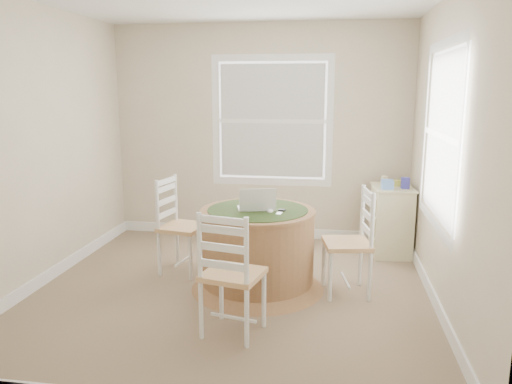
# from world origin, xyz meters

# --- Properties ---
(room) EXTENTS (3.64, 3.64, 2.64)m
(room) POSITION_xyz_m (0.17, 0.16, 1.30)
(room) COLOR #846A54
(room) RESTS_ON ground
(round_table) EXTENTS (1.23, 1.23, 0.76)m
(round_table) POSITION_xyz_m (0.23, 0.14, 0.41)
(round_table) COLOR olive
(round_table) RESTS_ON ground
(chair_left) EXTENTS (0.47, 0.49, 0.95)m
(chair_left) POSITION_xyz_m (-0.57, 0.43, 0.47)
(chair_left) COLOR white
(chair_left) RESTS_ON ground
(chair_near) EXTENTS (0.50, 0.48, 0.95)m
(chair_near) POSITION_xyz_m (0.18, -0.76, 0.47)
(chair_near) COLOR white
(chair_near) RESTS_ON ground
(chair_right) EXTENTS (0.47, 0.48, 0.95)m
(chair_right) POSITION_xyz_m (1.04, 0.14, 0.47)
(chair_right) COLOR white
(chair_right) RESTS_ON ground
(laptop) EXTENTS (0.39, 0.37, 0.23)m
(laptop) POSITION_xyz_m (0.22, 0.13, 0.78)
(laptop) COLOR white
(laptop) RESTS_ON round_table
(mouse) EXTENTS (0.07, 0.10, 0.03)m
(mouse) POSITION_xyz_m (0.35, 0.07, 0.76)
(mouse) COLOR white
(mouse) RESTS_ON round_table
(phone) EXTENTS (0.06, 0.10, 0.02)m
(phone) POSITION_xyz_m (0.44, 0.01, 0.75)
(phone) COLOR #B7BABF
(phone) RESTS_ON round_table
(keys) EXTENTS (0.07, 0.06, 0.02)m
(keys) POSITION_xyz_m (0.46, 0.11, 0.76)
(keys) COLOR black
(keys) RESTS_ON round_table
(corner_chest) EXTENTS (0.47, 0.61, 0.77)m
(corner_chest) POSITION_xyz_m (1.55, 1.35, 0.39)
(corner_chest) COLOR beige
(corner_chest) RESTS_ON ground
(tissue_box) EXTENTS (0.13, 0.13, 0.10)m
(tissue_box) POSITION_xyz_m (1.48, 1.21, 0.82)
(tissue_box) COLOR #5D8AD5
(tissue_box) RESTS_ON corner_chest
(box_yellow) EXTENTS (0.16, 0.11, 0.06)m
(box_yellow) POSITION_xyz_m (1.59, 1.41, 0.80)
(box_yellow) COLOR #CECA48
(box_yellow) RESTS_ON corner_chest
(box_blue) EXTENTS (0.08, 0.08, 0.12)m
(box_blue) POSITION_xyz_m (1.67, 1.26, 0.83)
(box_blue) COLOR #36339B
(box_blue) RESTS_ON corner_chest
(cup_cream) EXTENTS (0.07, 0.07, 0.09)m
(cup_cream) POSITION_xyz_m (1.48, 1.50, 0.82)
(cup_cream) COLOR beige
(cup_cream) RESTS_ON corner_chest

